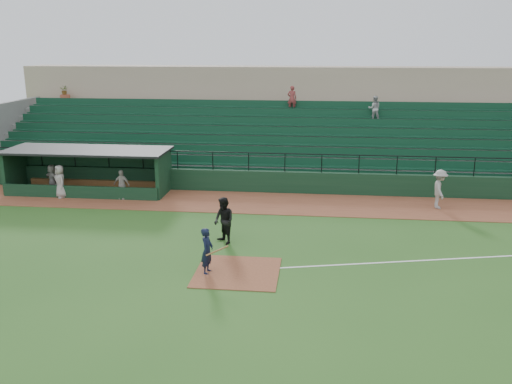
# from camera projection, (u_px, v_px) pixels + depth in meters

# --- Properties ---
(ground) EXTENTS (90.00, 90.00, 0.00)m
(ground) POSITION_uv_depth(u_px,v_px,m) (241.00, 262.00, 20.72)
(ground) COLOR #27511A
(ground) RESTS_ON ground
(warning_track) EXTENTS (40.00, 4.00, 0.03)m
(warning_track) POSITION_uv_depth(u_px,v_px,m) (263.00, 203.00, 28.39)
(warning_track) COLOR brown
(warning_track) RESTS_ON ground
(home_plate_dirt) EXTENTS (3.00, 3.00, 0.03)m
(home_plate_dirt) POSITION_uv_depth(u_px,v_px,m) (237.00, 272.00, 19.76)
(home_plate_dirt) COLOR brown
(home_plate_dirt) RESTS_ON ground
(foul_line) EXTENTS (17.49, 4.44, 0.01)m
(foul_line) POSITION_uv_depth(u_px,v_px,m) (452.00, 259.00, 21.00)
(foul_line) COLOR white
(foul_line) RESTS_ON ground
(stadium_structure) EXTENTS (38.00, 13.08, 6.40)m
(stadium_structure) POSITION_uv_depth(u_px,v_px,m) (276.00, 133.00, 35.91)
(stadium_structure) COLOR #10311C
(stadium_structure) RESTS_ON ground
(dugout) EXTENTS (8.90, 3.20, 2.42)m
(dugout) POSITION_uv_depth(u_px,v_px,m) (92.00, 167.00, 30.60)
(dugout) COLOR #10311C
(dugout) RESTS_ON ground
(batter_at_plate) EXTENTS (1.03, 0.70, 1.70)m
(batter_at_plate) POSITION_uv_depth(u_px,v_px,m) (207.00, 251.00, 19.50)
(batter_at_plate) COLOR black
(batter_at_plate) RESTS_ON ground
(umpire) EXTENTS (1.17, 1.19, 1.94)m
(umpire) POSITION_uv_depth(u_px,v_px,m) (224.00, 221.00, 22.44)
(umpire) COLOR black
(umpire) RESTS_ON ground
(runner) EXTENTS (0.75, 1.27, 1.95)m
(runner) POSITION_uv_depth(u_px,v_px,m) (440.00, 189.00, 27.19)
(runner) COLOR gray
(runner) RESTS_ON warning_track
(dugout_player_a) EXTENTS (0.97, 0.56, 1.56)m
(dugout_player_a) POSITION_uv_depth(u_px,v_px,m) (122.00, 185.00, 28.85)
(dugout_player_a) COLOR #ABA6A0
(dugout_player_a) RESTS_ON warning_track
(dugout_player_b) EXTENTS (1.00, 1.01, 1.76)m
(dugout_player_b) POSITION_uv_depth(u_px,v_px,m) (60.00, 181.00, 29.14)
(dugout_player_b) COLOR #A9A39E
(dugout_player_b) RESTS_ON warning_track
(dugout_player_c) EXTENTS (1.48, 1.13, 1.56)m
(dugout_player_c) POSITION_uv_depth(u_px,v_px,m) (52.00, 178.00, 30.20)
(dugout_player_c) COLOR #ABA6A0
(dugout_player_c) RESTS_ON warning_track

